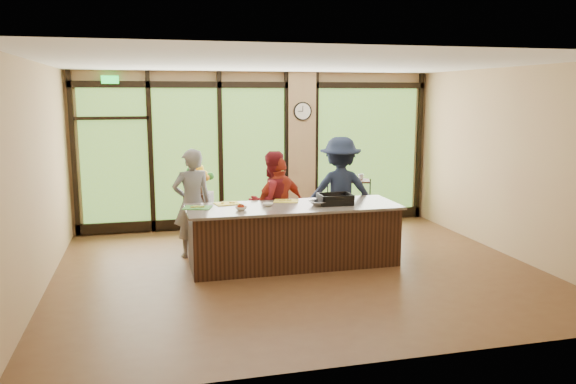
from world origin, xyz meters
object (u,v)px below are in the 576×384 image
flower_stand (199,218)px  cook_right (340,192)px  island_base (293,236)px  roasting_pan (335,201)px  cook_left (192,203)px  bar_cart (349,196)px

flower_stand → cook_right: bearing=-1.6°
island_base → roasting_pan: size_ratio=6.23×
island_base → cook_left: cook_left is taller
cook_right → roasting_pan: cook_right is taller
cook_left → cook_right: size_ratio=0.93×
island_base → cook_left: 1.72m
island_base → cook_right: 1.42m
cook_left → bar_cart: size_ratio=1.63×
island_base → flower_stand: flower_stand is taller
roasting_pan → flower_stand: bearing=141.6°
cook_left → roasting_pan: 2.27m
roasting_pan → bar_cart: bearing=67.3°
roasting_pan → bar_cart: size_ratio=0.47×
flower_stand → bar_cart: size_ratio=0.83×
island_base → cook_right: bearing=39.0°
cook_left → bar_cart: cook_left is taller
cook_right → cook_left: bearing=10.3°
island_base → cook_left: size_ratio=1.78×
cook_right → flower_stand: 2.49m
cook_right → bar_cart: size_ratio=1.76×
cook_left → roasting_pan: bearing=144.8°
cook_left → roasting_pan: size_ratio=3.50×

